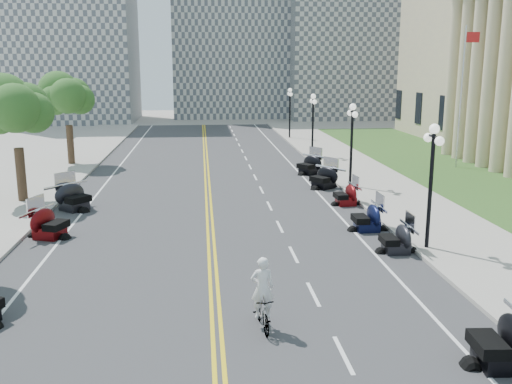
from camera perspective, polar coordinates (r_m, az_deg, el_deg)
name	(u,v)px	position (r m, az deg, el deg)	size (l,w,h in m)	color
ground	(215,298)	(18.59, -4.15, -10.54)	(160.00, 160.00, 0.00)	gray
road	(210,217)	(28.06, -4.67, -2.53)	(16.00, 90.00, 0.01)	#333335
centerline_yellow_a	(207,217)	(28.06, -4.91, -2.52)	(0.12, 90.00, 0.00)	yellow
centerline_yellow_b	(212,217)	(28.06, -4.42, -2.51)	(0.12, 90.00, 0.00)	yellow
edge_line_north	(338,214)	(28.85, 8.16, -2.18)	(0.12, 90.00, 0.00)	white
edge_line_south	(76,220)	(28.71, -17.56, -2.73)	(0.12, 90.00, 0.00)	white
lane_dash_5	(343,355)	(15.39, 8.73, -15.78)	(0.12, 2.00, 0.00)	white
lane_dash_6	(313,294)	(18.91, 5.74, -10.12)	(0.12, 2.00, 0.00)	white
lane_dash_7	(294,254)	(22.59, 3.78, -6.25)	(0.12, 2.00, 0.00)	white
lane_dash_8	(280,227)	(26.37, 2.39, -3.47)	(0.12, 2.00, 0.00)	white
lane_dash_9	(269,206)	(30.20, 1.35, -1.39)	(0.12, 2.00, 0.00)	white
lane_dash_10	(261,190)	(34.07, 0.55, 0.21)	(0.12, 2.00, 0.00)	white
lane_dash_11	(255,177)	(37.97, -0.08, 1.49)	(0.12, 2.00, 0.00)	white
lane_dash_12	(250,167)	(41.89, -0.60, 2.53)	(0.12, 2.00, 0.00)	white
lane_dash_13	(246,158)	(45.82, -1.03, 3.39)	(0.12, 2.00, 0.00)	white
lane_dash_14	(242,151)	(49.76, -1.39, 4.12)	(0.12, 2.00, 0.00)	white
lane_dash_15	(239,145)	(53.71, -1.70, 4.74)	(0.12, 2.00, 0.00)	white
lane_dash_16	(236,139)	(57.67, -1.97, 5.27)	(0.12, 2.00, 0.00)	white
lane_dash_17	(234,135)	(61.63, -2.20, 5.74)	(0.12, 2.00, 0.00)	white
lane_dash_18	(232,131)	(65.60, -2.41, 6.15)	(0.12, 2.00, 0.00)	white
lane_dash_19	(230,127)	(69.57, -2.59, 6.51)	(0.12, 2.00, 0.00)	white
sidewalk_north	(417,211)	(30.06, 15.78, -1.82)	(5.00, 90.00, 0.15)	#9E9991
lawn	(475,178)	(40.02, 21.05, 1.28)	(9.00, 60.00, 0.10)	#356023
distant_block_a	(62,21)	(81.26, -18.80, 15.91)	(18.00, 14.00, 26.00)	gray
distant_block_b	(229,10)	(85.56, -2.71, 17.68)	(16.00, 12.00, 30.00)	gray
distant_block_c	(357,39)	(85.17, 10.04, 14.83)	(20.00, 14.00, 22.00)	gray
street_lamp_2	(430,187)	(23.38, 17.05, 0.44)	(0.50, 1.20, 4.90)	black
street_lamp_3	(351,146)	(34.60, 9.52, 4.58)	(0.50, 1.20, 4.90)	black
street_lamp_4	(313,125)	(46.21, 5.69, 6.65)	(0.50, 1.20, 4.90)	black
street_lamp_5	(290,113)	(57.98, 3.40, 7.87)	(0.50, 1.20, 4.90)	black
flagpole	(461,99)	(43.24, 19.81, 8.77)	(1.10, 0.20, 10.00)	silver
tree_3	(16,115)	(32.67, -22.90, 7.12)	(4.80, 4.80, 9.20)	#235619
tree_4	(67,101)	(44.25, -18.34, 8.62)	(4.80, 4.80, 9.20)	#235619
motorcycle_n_4	(502,339)	(15.58, 23.39, -13.30)	(2.15, 2.15, 1.50)	black
motorcycle_n_6	(396,237)	(23.29, 13.86, -4.37)	(1.85, 1.85, 1.30)	black
motorcycle_n_7	(367,216)	(26.07, 11.05, -2.35)	(1.96, 1.96, 1.37)	black
motorcycle_n_8	(346,193)	(30.66, 8.98, -0.13)	(1.82, 1.82, 1.28)	#590A0C
motorcycle_n_9	(324,176)	(34.67, 6.78, 1.57)	(2.12, 2.12, 1.48)	black
motorcycle_n_10	(309,164)	(39.14, 5.35, 2.85)	(2.11, 2.11, 1.48)	black
motorcycle_s_7	(49,221)	(26.05, -19.98, -2.79)	(2.09, 2.09, 1.46)	#590A0C
motorcycle_s_8	(74,195)	(30.63, -17.77, -0.32)	(2.23, 2.23, 1.56)	black
bicycle	(262,312)	(16.33, 0.64, -11.93)	(0.48, 1.70, 1.02)	#A51414
cyclist_rider	(262,265)	(15.80, 0.65, -7.29)	(0.65, 0.43, 1.79)	silver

